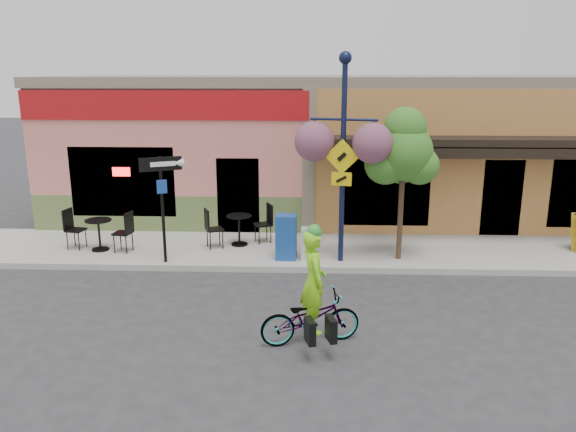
{
  "coord_description": "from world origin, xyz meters",
  "views": [
    {
      "loc": [
        -0.98,
        -12.08,
        4.67
      ],
      "look_at": [
        -1.47,
        0.5,
        1.4
      ],
      "focal_mm": 35.0,
      "sensor_mm": 36.0,
      "label": 1
    }
  ],
  "objects_px": {
    "building": "(338,142)",
    "cyclist_rider": "(313,295)",
    "bicycle": "(310,318)",
    "street_tree": "(402,184)",
    "newspaper_box_blue": "(286,237)",
    "newspaper_box_grey": "(309,244)",
    "lamp_post": "(343,160)",
    "one_way_sign": "(163,211)"
  },
  "relations": [
    {
      "from": "building",
      "to": "one_way_sign",
      "type": "bearing_deg",
      "value": -123.48
    },
    {
      "from": "newspaper_box_grey",
      "to": "newspaper_box_blue",
      "type": "bearing_deg",
      "value": 178.18
    },
    {
      "from": "one_way_sign",
      "to": "street_tree",
      "type": "relative_size",
      "value": 0.69
    },
    {
      "from": "newspaper_box_blue",
      "to": "newspaper_box_grey",
      "type": "bearing_deg",
      "value": -0.29
    },
    {
      "from": "bicycle",
      "to": "lamp_post",
      "type": "distance_m",
      "value": 4.64
    },
    {
      "from": "lamp_post",
      "to": "newspaper_box_blue",
      "type": "xyz_separation_m",
      "value": [
        -1.34,
        0.1,
        -1.92
      ]
    },
    {
      "from": "bicycle",
      "to": "newspaper_box_grey",
      "type": "relative_size",
      "value": 2.23
    },
    {
      "from": "cyclist_rider",
      "to": "lamp_post",
      "type": "xyz_separation_m",
      "value": [
        0.69,
        4.04,
        1.72
      ]
    },
    {
      "from": "building",
      "to": "street_tree",
      "type": "height_order",
      "value": "building"
    },
    {
      "from": "building",
      "to": "newspaper_box_blue",
      "type": "distance_m",
      "value": 6.74
    },
    {
      "from": "bicycle",
      "to": "one_way_sign",
      "type": "bearing_deg",
      "value": 28.21
    },
    {
      "from": "building",
      "to": "cyclist_rider",
      "type": "bearing_deg",
      "value": -94.84
    },
    {
      "from": "bicycle",
      "to": "street_tree",
      "type": "bearing_deg",
      "value": -42.15
    },
    {
      "from": "newspaper_box_blue",
      "to": "building",
      "type": "bearing_deg",
      "value": 78.58
    },
    {
      "from": "cyclist_rider",
      "to": "lamp_post",
      "type": "relative_size",
      "value": 0.37
    },
    {
      "from": "cyclist_rider",
      "to": "one_way_sign",
      "type": "relative_size",
      "value": 0.7
    },
    {
      "from": "building",
      "to": "cyclist_rider",
      "type": "height_order",
      "value": "building"
    },
    {
      "from": "cyclist_rider",
      "to": "newspaper_box_blue",
      "type": "bearing_deg",
      "value": -6.04
    },
    {
      "from": "building",
      "to": "newspaper_box_grey",
      "type": "relative_size",
      "value": 22.75
    },
    {
      "from": "cyclist_rider",
      "to": "newspaper_box_grey",
      "type": "xyz_separation_m",
      "value": [
        -0.09,
        4.11,
        -0.36
      ]
    },
    {
      "from": "cyclist_rider",
      "to": "street_tree",
      "type": "relative_size",
      "value": 0.48
    },
    {
      "from": "building",
      "to": "bicycle",
      "type": "bearing_deg",
      "value": -95.11
    },
    {
      "from": "newspaper_box_grey",
      "to": "cyclist_rider",
      "type": "bearing_deg",
      "value": -88.1
    },
    {
      "from": "bicycle",
      "to": "street_tree",
      "type": "xyz_separation_m",
      "value": [
        2.19,
        4.25,
        1.56
      ]
    },
    {
      "from": "newspaper_box_grey",
      "to": "building",
      "type": "bearing_deg",
      "value": 81.87
    },
    {
      "from": "cyclist_rider",
      "to": "lamp_post",
      "type": "distance_m",
      "value": 4.44
    },
    {
      "from": "lamp_post",
      "to": "one_way_sign",
      "type": "distance_m",
      "value": 4.44
    },
    {
      "from": "newspaper_box_blue",
      "to": "street_tree",
      "type": "height_order",
      "value": "street_tree"
    },
    {
      "from": "bicycle",
      "to": "cyclist_rider",
      "type": "relative_size",
      "value": 0.98
    },
    {
      "from": "bicycle",
      "to": "building",
      "type": "bearing_deg",
      "value": -20.02
    },
    {
      "from": "bicycle",
      "to": "lamp_post",
      "type": "height_order",
      "value": "lamp_post"
    },
    {
      "from": "building",
      "to": "cyclist_rider",
      "type": "distance_m",
      "value": 10.64
    },
    {
      "from": "cyclist_rider",
      "to": "building",
      "type": "bearing_deg",
      "value": -19.75
    },
    {
      "from": "cyclist_rider",
      "to": "bicycle",
      "type": "bearing_deg",
      "value": 75.09
    },
    {
      "from": "bicycle",
      "to": "cyclist_rider",
      "type": "xyz_separation_m",
      "value": [
        0.05,
        0.0,
        0.44
      ]
    },
    {
      "from": "building",
      "to": "lamp_post",
      "type": "xyz_separation_m",
      "value": [
        -0.2,
        -6.48,
        0.38
      ]
    },
    {
      "from": "building",
      "to": "street_tree",
      "type": "bearing_deg",
      "value": -78.77
    },
    {
      "from": "lamp_post",
      "to": "newspaper_box_blue",
      "type": "relative_size",
      "value": 4.45
    },
    {
      "from": "one_way_sign",
      "to": "street_tree",
      "type": "height_order",
      "value": "street_tree"
    },
    {
      "from": "newspaper_box_grey",
      "to": "street_tree",
      "type": "bearing_deg",
      "value": 4.01
    },
    {
      "from": "bicycle",
      "to": "newspaper_box_grey",
      "type": "xyz_separation_m",
      "value": [
        -0.04,
        4.11,
        0.08
      ]
    },
    {
      "from": "lamp_post",
      "to": "street_tree",
      "type": "distance_m",
      "value": 1.58
    }
  ]
}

